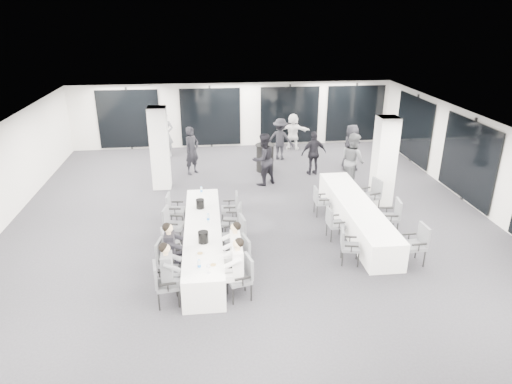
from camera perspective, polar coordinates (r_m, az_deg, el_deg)
room at (r=13.86m, az=2.67°, el=3.46°), size 14.04×16.04×2.84m
column_left at (r=15.76m, az=-11.95°, el=5.37°), size 0.60×0.60×2.80m
column_right at (r=14.62m, az=15.71°, el=3.70°), size 0.60×0.60×2.80m
banquet_table_main at (r=11.62m, az=-6.60°, el=-5.97°), size 0.90×5.00×0.75m
banquet_table_side at (r=13.17m, az=12.40°, el=-2.83°), size 0.90×5.00×0.75m
cocktail_table at (r=17.31m, az=1.13°, el=4.32°), size 0.74×0.74×1.03m
chair_main_left_near at (r=9.80m, az=-11.56°, el=-10.89°), size 0.55×0.59×0.97m
chair_main_left_second at (r=10.60m, az=-11.17°, el=-8.09°), size 0.58×0.62×0.98m
chair_main_left_mid at (r=11.32m, az=-10.82°, el=-6.36°), size 0.53×0.55×0.87m
chair_main_left_fourth at (r=12.24m, az=-10.55°, el=-3.77°), size 0.58×0.61×0.96m
chair_main_left_far at (r=13.14m, az=-10.29°, el=-1.95°), size 0.53×0.57×0.94m
chair_main_right_near at (r=9.83m, az=-1.66°, el=-10.30°), size 0.59×0.62×0.97m
chair_main_right_second at (r=10.46m, az=-2.00°, el=-7.95°), size 0.62×0.65×1.01m
chair_main_right_mid at (r=11.39m, az=-2.41°, el=-5.22°), size 0.60×0.64×1.03m
chair_main_right_fourth at (r=12.18m, az=-2.72°, el=-3.45°), size 0.60×0.63×0.99m
chair_main_right_far at (r=13.03m, az=-3.00°, el=-1.81°), size 0.49×0.55×0.94m
chair_side_left_near at (r=11.29m, az=11.35°, el=-6.38°), size 0.54×0.57×0.89m
chair_side_left_mid at (r=12.36m, az=9.66°, el=-3.68°), size 0.48×0.53×0.88m
chair_side_left_far at (r=13.71m, az=7.96°, el=-0.92°), size 0.44×0.50×0.87m
chair_side_right_near at (r=11.70m, az=19.50°, el=-5.89°), size 0.53×0.58×1.01m
chair_side_right_mid at (r=12.97m, az=16.65°, el=-2.72°), size 0.57×0.62×1.01m
chair_side_right_far at (r=14.28m, az=14.34°, el=-0.14°), size 0.62×0.65×1.01m
seated_guest_a at (r=9.66m, az=-10.68°, el=-9.52°), size 0.50×0.38×1.44m
seated_guest_b at (r=10.45m, az=-10.37°, el=-6.90°), size 0.50×0.38×1.44m
seated_guest_c at (r=9.66m, az=-2.66°, el=-9.10°), size 0.50×0.38×1.44m
seated_guest_d at (r=10.32m, az=-2.95°, el=-6.92°), size 0.50×0.38×1.44m
standing_guest_a at (r=17.03m, az=-8.04°, el=5.53°), size 0.94×0.95×2.03m
standing_guest_b at (r=15.80m, az=0.91°, el=4.52°), size 1.17×1.04×2.08m
standing_guest_c at (r=18.59m, az=3.07°, el=6.95°), size 1.39×1.09×1.92m
standing_guest_d at (r=16.95m, az=7.25°, el=5.19°), size 1.19×0.80×1.86m
standing_guest_e at (r=17.68m, az=11.84°, el=5.83°), size 0.84×1.09×1.99m
standing_guest_f at (r=20.03m, az=4.64°, el=7.84°), size 1.74×0.97×1.79m
standing_guest_g at (r=19.29m, az=-11.30°, el=7.40°), size 0.85×0.72×2.10m
standing_guest_h at (r=15.98m, az=12.03°, el=4.36°), size 0.90×1.17×2.14m
ice_bucket_near at (r=10.65m, az=-6.62°, el=-5.63°), size 0.24×0.24×0.27m
ice_bucket_far at (r=12.43m, az=-7.00°, el=-1.48°), size 0.22×0.22×0.26m
water_bottle_a at (r=9.64m, az=-7.12°, el=-9.02°), size 0.07×0.07×0.22m
water_bottle_b at (r=11.62m, az=-6.00°, el=-3.26°), size 0.07×0.07×0.22m
water_bottle_c at (r=13.41m, az=-6.84°, el=0.24°), size 0.06×0.06×0.20m
plate_a at (r=10.25m, az=-7.01°, el=-7.63°), size 0.21×0.21×0.03m
plate_b at (r=9.80m, az=-5.37°, el=-9.06°), size 0.21×0.21×0.03m
plate_c at (r=11.03m, az=-6.42°, el=-5.31°), size 0.21×0.21×0.03m
wine_glass at (r=9.46m, az=-5.97°, el=-9.21°), size 0.08×0.08×0.22m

